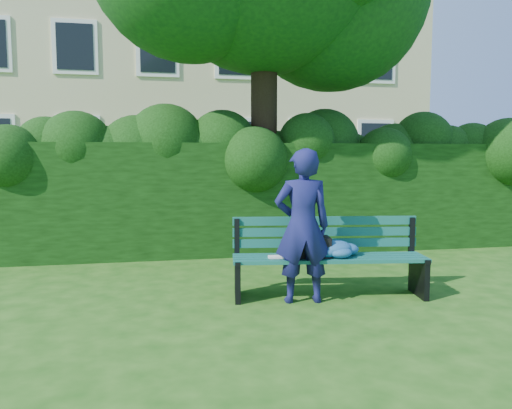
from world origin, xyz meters
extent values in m
plane|color=#1C5012|center=(0.00, 0.00, 0.00)|extent=(80.00, 80.00, 0.00)
cube|color=#C4BA83|center=(0.00, 14.00, 6.00)|extent=(16.00, 8.00, 12.00)
cube|color=white|center=(-3.60, 9.98, 2.00)|extent=(1.30, 0.08, 1.60)
cube|color=black|center=(-3.60, 9.94, 2.00)|extent=(1.05, 0.04, 1.35)
cube|color=white|center=(-1.20, 9.98, 2.00)|extent=(1.30, 0.08, 1.60)
cube|color=black|center=(-1.20, 9.94, 2.00)|extent=(1.05, 0.04, 1.35)
cube|color=white|center=(1.20, 9.98, 2.00)|extent=(1.30, 0.08, 1.60)
cube|color=black|center=(1.20, 9.94, 2.00)|extent=(1.05, 0.04, 1.35)
cube|color=white|center=(3.60, 9.98, 2.00)|extent=(1.30, 0.08, 1.60)
cube|color=black|center=(3.60, 9.94, 2.00)|extent=(1.05, 0.04, 1.35)
cube|color=white|center=(6.00, 9.98, 2.00)|extent=(1.30, 0.08, 1.60)
cube|color=black|center=(6.00, 9.94, 2.00)|extent=(1.05, 0.04, 1.35)
cube|color=white|center=(-3.60, 9.98, 4.80)|extent=(1.30, 0.08, 1.60)
cube|color=black|center=(-3.60, 9.94, 4.80)|extent=(1.05, 0.04, 1.35)
cube|color=white|center=(-1.20, 9.98, 4.80)|extent=(1.30, 0.08, 1.60)
cube|color=black|center=(-1.20, 9.94, 4.80)|extent=(1.05, 0.04, 1.35)
cube|color=white|center=(1.20, 9.98, 4.80)|extent=(1.30, 0.08, 1.60)
cube|color=black|center=(1.20, 9.94, 4.80)|extent=(1.05, 0.04, 1.35)
cube|color=white|center=(3.60, 9.98, 4.80)|extent=(1.30, 0.08, 1.60)
cube|color=black|center=(3.60, 9.94, 4.80)|extent=(1.05, 0.04, 1.35)
cube|color=white|center=(6.00, 9.98, 4.80)|extent=(1.30, 0.08, 1.60)
cube|color=black|center=(6.00, 9.94, 4.80)|extent=(1.05, 0.04, 1.35)
cube|color=black|center=(0.00, 2.20, 0.90)|extent=(10.00, 1.00, 1.80)
cylinder|color=black|center=(0.46, 2.23, 2.39)|extent=(0.43, 0.43, 4.78)
cube|color=#115750|center=(0.57, -0.83, 0.45)|extent=(2.18, 0.40, 0.04)
cube|color=#115750|center=(0.59, -0.71, 0.45)|extent=(2.18, 0.40, 0.04)
cube|color=#115750|center=(0.61, -0.59, 0.45)|extent=(2.18, 0.40, 0.04)
cube|color=#115750|center=(0.62, -0.47, 0.45)|extent=(2.18, 0.40, 0.04)
cube|color=#115750|center=(0.64, -0.39, 0.58)|extent=(2.17, 0.34, 0.10)
cube|color=#115750|center=(0.64, -0.38, 0.71)|extent=(2.17, 0.34, 0.10)
cube|color=#115750|center=(0.64, -0.37, 0.84)|extent=(2.17, 0.34, 0.10)
cube|color=black|center=(-0.43, -0.50, 0.22)|extent=(0.13, 0.50, 0.44)
cube|color=black|center=(-0.40, -0.24, 0.65)|extent=(0.07, 0.07, 0.45)
cube|color=black|center=(-0.44, -0.55, 0.44)|extent=(0.12, 0.42, 0.05)
cube|color=black|center=(1.63, -0.79, 0.22)|extent=(0.13, 0.50, 0.44)
cube|color=black|center=(1.67, -0.54, 0.65)|extent=(0.07, 0.07, 0.45)
cube|color=black|center=(1.62, -0.84, 0.44)|extent=(0.12, 0.42, 0.05)
cube|color=white|center=(-0.01, -0.61, 0.48)|extent=(0.20, 0.15, 0.02)
cube|color=black|center=(0.41, -0.62, 0.58)|extent=(0.42, 0.33, 0.22)
imported|color=#171952|center=(0.24, -0.76, 0.84)|extent=(0.65, 0.46, 1.68)
camera|label=1|loc=(-1.31, -5.93, 1.62)|focal=35.00mm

